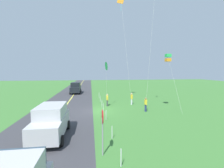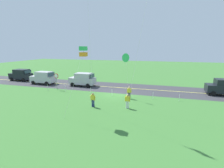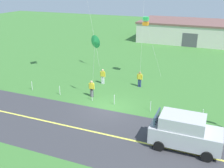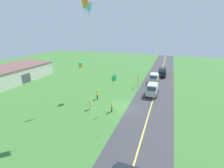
# 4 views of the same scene
# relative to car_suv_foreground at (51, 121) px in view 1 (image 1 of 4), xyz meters

# --- Properties ---
(ground_plane) EXTENTS (120.00, 120.00, 0.10)m
(ground_plane) POSITION_rel_car_suv_foreground_xyz_m (-6.70, 3.49, -1.20)
(ground_plane) COLOR #3D7533
(asphalt_road) EXTENTS (120.00, 7.00, 0.00)m
(asphalt_road) POSITION_rel_car_suv_foreground_xyz_m (-6.70, -0.51, -1.15)
(asphalt_road) COLOR #38383D
(asphalt_road) RESTS_ON ground
(road_centre_stripe) EXTENTS (120.00, 0.16, 0.00)m
(road_centre_stripe) POSITION_rel_car_suv_foreground_xyz_m (-6.70, -0.51, -1.15)
(road_centre_stripe) COLOR #E5E04C
(road_centre_stripe) RESTS_ON asphalt_road
(car_suv_foreground) EXTENTS (4.40, 2.12, 2.24)m
(car_suv_foreground) POSITION_rel_car_suv_foreground_xyz_m (0.00, 0.00, 0.00)
(car_suv_foreground) COLOR #B7B7BC
(car_suv_foreground) RESTS_ON ground
(car_parked_west_far) EXTENTS (4.40, 2.12, 2.24)m
(car_parked_west_far) POSITION_rel_car_suv_foreground_xyz_m (-21.33, -0.31, 0.00)
(car_parked_west_far) COLOR black
(car_parked_west_far) RESTS_ON ground
(stop_sign) EXTENTS (0.76, 0.08, 2.56)m
(stop_sign) POSITION_rel_car_suv_foreground_xyz_m (2.85, 3.40, 0.65)
(stop_sign) COLOR gray
(stop_sign) RESTS_ON ground
(person_adult_near) EXTENTS (0.58, 0.22, 1.60)m
(person_adult_near) POSITION_rel_car_suv_foreground_xyz_m (-9.36, 8.36, -0.29)
(person_adult_near) COLOR silver
(person_adult_near) RESTS_ON ground
(person_adult_companion) EXTENTS (0.58, 0.22, 1.60)m
(person_adult_companion) POSITION_rel_car_suv_foreground_xyz_m (-8.94, 4.93, -0.29)
(person_adult_companion) COLOR #3F3F47
(person_adult_companion) RESTS_ON ground
(person_child_watcher) EXTENTS (0.58, 0.22, 1.60)m
(person_child_watcher) POSITION_rel_car_suv_foreground_xyz_m (-5.59, 8.98, -0.29)
(person_child_watcher) COLOR navy
(person_child_watcher) RESTS_ON ground
(kite_red_low) EXTENTS (2.29, 1.72, 15.56)m
(kite_red_low) POSITION_rel_car_suv_foreground_xyz_m (-11.40, 7.24, 13.32)
(kite_red_low) COLOR silver
(kite_red_low) RESTS_ON ground
(kite_blue_mid) EXTENTS (1.12, 0.65, 5.79)m
(kite_blue_mid) POSITION_rel_car_suv_foreground_xyz_m (-8.39, 4.69, 4.08)
(kite_blue_mid) COLOR silver
(kite_blue_mid) RESTS_ON ground
(kite_green_far) EXTENTS (2.15, 1.16, 6.60)m
(kite_green_far) POSITION_rel_car_suv_foreground_xyz_m (-5.97, 11.74, 5.00)
(kite_green_far) COLOR silver
(kite_green_far) RESTS_ON ground
(fence_post_0) EXTENTS (0.05, 0.05, 0.90)m
(fence_post_0) POSITION_rel_car_suv_foreground_xyz_m (-15.09, 4.19, -0.70)
(fence_post_0) COLOR silver
(fence_post_0) RESTS_ON ground
(fence_post_1) EXTENTS (0.05, 0.05, 0.90)m
(fence_post_1) POSITION_rel_car_suv_foreground_xyz_m (-11.92, 4.19, -0.70)
(fence_post_1) COLOR silver
(fence_post_1) RESTS_ON ground
(fence_post_2) EXTENTS (0.05, 0.05, 0.90)m
(fence_post_2) POSITION_rel_car_suv_foreground_xyz_m (-8.55, 4.19, -0.70)
(fence_post_2) COLOR silver
(fence_post_2) RESTS_ON ground
(fence_post_3) EXTENTS (0.05, 0.05, 0.90)m
(fence_post_3) POSITION_rel_car_suv_foreground_xyz_m (-6.42, 4.19, -0.70)
(fence_post_3) COLOR silver
(fence_post_3) RESTS_ON ground
(fence_post_4) EXTENTS (0.05, 0.05, 0.90)m
(fence_post_4) POSITION_rel_car_suv_foreground_xyz_m (-3.22, 4.19, -0.70)
(fence_post_4) COLOR silver
(fence_post_4) RESTS_ON ground
(fence_post_5) EXTENTS (0.05, 0.05, 0.90)m
(fence_post_5) POSITION_rel_car_suv_foreground_xyz_m (0.87, 4.19, -0.70)
(fence_post_5) COLOR silver
(fence_post_5) RESTS_ON ground
(fence_post_6) EXTENTS (0.05, 0.05, 0.90)m
(fence_post_6) POSITION_rel_car_suv_foreground_xyz_m (3.99, 4.19, -0.70)
(fence_post_6) COLOR silver
(fence_post_6) RESTS_ON ground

